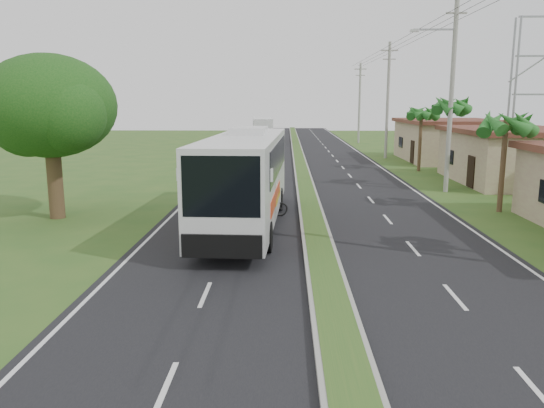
{
  "coord_description": "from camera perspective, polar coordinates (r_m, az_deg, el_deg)",
  "views": [
    {
      "loc": [
        -1.23,
        -14.15,
        5.35
      ],
      "look_at": [
        -1.73,
        4.35,
        1.8
      ],
      "focal_mm": 35.0,
      "sensor_mm": 36.0,
      "label": 1
    }
  ],
  "objects": [
    {
      "name": "ground",
      "position": [
        15.18,
        6.17,
        -9.84
      ],
      "size": [
        180.0,
        180.0,
        0.0
      ],
      "primitive_type": "plane",
      "color": "#2F551F",
      "rests_on": "ground"
    },
    {
      "name": "road_asphalt",
      "position": [
        34.59,
        3.56,
        1.95
      ],
      "size": [
        14.0,
        160.0,
        0.02
      ],
      "primitive_type": "cube",
      "color": "black",
      "rests_on": "ground"
    },
    {
      "name": "median_strip",
      "position": [
        34.57,
        3.57,
        2.1
      ],
      "size": [
        1.2,
        160.0,
        0.18
      ],
      "color": "gray",
      "rests_on": "ground"
    },
    {
      "name": "lane_edge_left",
      "position": [
        35.0,
        -7.47,
        1.97
      ],
      "size": [
        0.12,
        160.0,
        0.01
      ],
      "primitive_type": "cube",
      "color": "silver",
      "rests_on": "ground"
    },
    {
      "name": "lane_edge_right",
      "position": [
        35.46,
        14.45,
        1.83
      ],
      "size": [
        0.12,
        160.0,
        0.01
      ],
      "primitive_type": "cube",
      "color": "silver",
      "rests_on": "ground"
    },
    {
      "name": "shop_mid",
      "position": [
        39.38,
        24.38,
        4.8
      ],
      "size": [
        7.6,
        10.6,
        3.67
      ],
      "color": "tan",
      "rests_on": "ground"
    },
    {
      "name": "shop_far",
      "position": [
        52.52,
        18.52,
        6.56
      ],
      "size": [
        8.6,
        11.6,
        3.82
      ],
      "color": "tan",
      "rests_on": "ground"
    },
    {
      "name": "palm_verge_b",
      "position": [
        28.25,
        23.89,
        7.93
      ],
      "size": [
        2.4,
        2.4,
        5.05
      ],
      "color": "#473321",
      "rests_on": "ground"
    },
    {
      "name": "palm_verge_c",
      "position": [
        34.64,
        18.66,
        9.92
      ],
      "size": [
        2.4,
        2.4,
        5.85
      ],
      "color": "#473321",
      "rests_on": "ground"
    },
    {
      "name": "palm_verge_d",
      "position": [
        43.45,
        15.78,
        9.39
      ],
      "size": [
        2.4,
        2.4,
        5.25
      ],
      "color": "#473321",
      "rests_on": "ground"
    },
    {
      "name": "shade_tree",
      "position": [
        26.51,
        -23.02,
        9.31
      ],
      "size": [
        6.3,
        6.0,
        7.54
      ],
      "color": "#473321",
      "rests_on": "ground"
    },
    {
      "name": "utility_pole_b",
      "position": [
        33.59,
        18.74,
        11.84
      ],
      "size": [
        3.2,
        0.28,
        12.0
      ],
      "color": "gray",
      "rests_on": "ground"
    },
    {
      "name": "utility_pole_c",
      "position": [
        53.05,
        12.34,
        10.95
      ],
      "size": [
        1.6,
        0.28,
        11.0
      ],
      "color": "gray",
      "rests_on": "ground"
    },
    {
      "name": "utility_pole_d",
      "position": [
        72.8,
        9.39,
        10.76
      ],
      "size": [
        1.6,
        0.28,
        10.5
      ],
      "color": "gray",
      "rests_on": "ground"
    },
    {
      "name": "coach_bus_main",
      "position": [
        23.09,
        -2.81,
        3.36
      ],
      "size": [
        3.29,
        13.28,
        4.26
      ],
      "rotation": [
        0.0,
        0.0,
        -0.04
      ],
      "color": "silver",
      "rests_on": "ground"
    },
    {
      "name": "coach_bus_far",
      "position": [
        72.77,
        -1.05,
        8.11
      ],
      "size": [
        3.23,
        11.51,
        3.31
      ],
      "rotation": [
        0.0,
        0.0,
        0.07
      ],
      "color": "silver",
      "rests_on": "ground"
    },
    {
      "name": "motorcyclist",
      "position": [
        25.0,
        -0.25,
        0.4
      ],
      "size": [
        1.82,
        0.9,
        2.27
      ],
      "rotation": [
        0.0,
        0.0,
        0.24
      ],
      "color": "black",
      "rests_on": "ground"
    }
  ]
}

